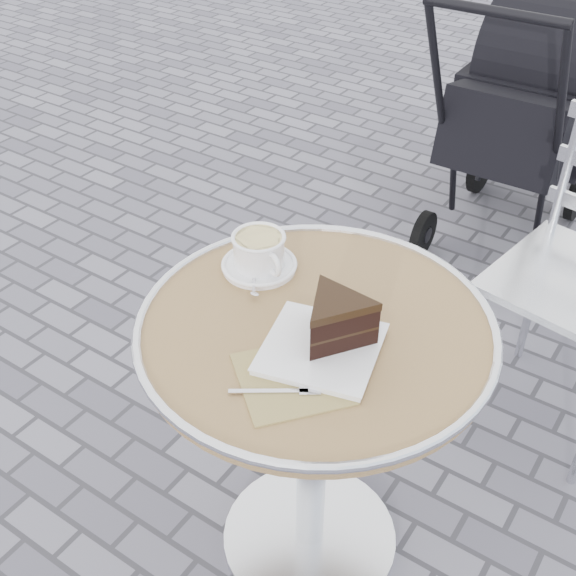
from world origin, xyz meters
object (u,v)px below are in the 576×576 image
Objects in this scene: cappuccino_set at (259,255)px; cake_plate_set at (332,327)px; baby_stroller at (527,122)px; cafe_table at (314,384)px.

cappuccino_set is 0.50× the size of cake_plate_set.
baby_stroller is at bearing 111.45° from cappuccino_set.
cake_plate_set is 1.80m from baby_stroller.
baby_stroller reaches higher than cafe_table.
cappuccino_set is at bearing 138.78° from cake_plate_set.
cafe_table is at bearing 0.02° from cappuccino_set.
cappuccino_set is 1.66m from baby_stroller.
cafe_table is 1.73m from baby_stroller.
cappuccino_set is at bearing 155.86° from cafe_table.
cafe_table is 0.30m from cappuccino_set.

